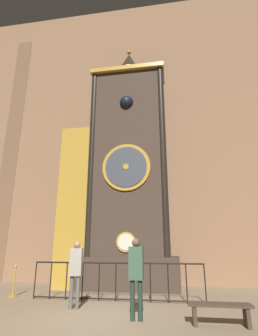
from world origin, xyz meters
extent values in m
plane|color=#847056|center=(0.00, 0.00, 0.00)|extent=(28.00, 28.00, 0.00)
cube|color=#936B4C|center=(0.00, 5.94, 7.67)|extent=(24.00, 0.30, 15.35)
cube|color=brown|center=(-6.60, 5.84, 6.91)|extent=(0.90, 0.12, 13.81)
cube|color=#423328|center=(0.16, 4.53, 0.61)|extent=(3.99, 1.61, 1.22)
cube|color=#423328|center=(0.16, 4.53, 5.44)|extent=(3.19, 1.40, 8.44)
cube|color=gold|center=(0.16, 4.43, 9.56)|extent=(3.45, 1.54, 0.20)
cylinder|color=gold|center=(0.16, 3.80, 1.77)|extent=(0.75, 0.05, 0.75)
cylinder|color=silver|center=(0.16, 3.77, 1.77)|extent=(0.62, 0.03, 0.62)
cylinder|color=gold|center=(0.16, 3.80, 4.77)|extent=(2.02, 0.07, 2.02)
cylinder|color=#3D424C|center=(0.16, 3.76, 4.77)|extent=(1.73, 0.04, 1.73)
cylinder|color=gold|center=(0.16, 3.74, 4.77)|extent=(0.24, 0.03, 0.24)
cube|color=black|center=(0.16, 4.32, 7.81)|extent=(0.79, 0.42, 0.79)
sphere|color=black|center=(0.16, 3.88, 7.81)|extent=(0.63, 0.63, 0.63)
cylinder|color=black|center=(-1.38, 3.92, 5.44)|extent=(0.28, 0.28, 8.44)
cylinder|color=black|center=(1.70, 3.92, 5.44)|extent=(0.28, 0.28, 8.44)
cylinder|color=gold|center=(0.16, 4.53, 9.81)|extent=(1.07, 1.07, 0.30)
cone|color=black|center=(0.16, 4.53, 10.47)|extent=(1.02, 1.02, 1.01)
sphere|color=gold|center=(0.16, 4.53, 11.10)|extent=(0.20, 0.20, 0.20)
cube|color=brown|center=(-2.15, 4.58, 3.40)|extent=(1.32, 1.19, 6.79)
cube|color=gold|center=(-2.15, 3.97, 3.40)|extent=(1.39, 0.06, 6.79)
cylinder|color=black|center=(-2.60, 2.25, 0.56)|extent=(0.04, 0.04, 1.13)
cylinder|color=black|center=(-2.06, 2.25, 0.56)|extent=(0.04, 0.04, 1.13)
cylinder|color=black|center=(-1.51, 2.25, 0.56)|extent=(0.04, 0.04, 1.13)
cylinder|color=black|center=(-0.97, 2.25, 0.56)|extent=(0.04, 0.04, 1.13)
cylinder|color=black|center=(-0.43, 2.25, 0.56)|extent=(0.04, 0.04, 1.13)
cylinder|color=black|center=(0.11, 2.25, 0.56)|extent=(0.04, 0.04, 1.13)
cylinder|color=black|center=(0.66, 2.25, 0.56)|extent=(0.04, 0.04, 1.13)
cylinder|color=black|center=(1.20, 2.25, 0.56)|extent=(0.04, 0.04, 1.13)
cylinder|color=black|center=(1.74, 2.25, 0.56)|extent=(0.04, 0.04, 1.13)
cylinder|color=black|center=(2.29, 2.25, 0.56)|extent=(0.04, 0.04, 1.13)
cylinder|color=black|center=(2.83, 2.25, 0.56)|extent=(0.04, 0.04, 1.13)
cylinder|color=black|center=(0.11, 2.25, 1.11)|extent=(5.43, 0.05, 0.05)
cylinder|color=black|center=(0.11, 2.25, 0.06)|extent=(5.43, 0.04, 0.04)
cylinder|color=#58554F|center=(-0.87, 1.05, 0.42)|extent=(0.11, 0.11, 0.84)
cylinder|color=#58554F|center=(-0.69, 1.05, 0.42)|extent=(0.11, 0.11, 0.84)
cube|color=gray|center=(-0.78, 1.05, 1.20)|extent=(0.36, 0.26, 0.73)
sphere|color=#8C664C|center=(-0.78, 1.05, 1.65)|extent=(0.19, 0.19, 0.19)
cylinder|color=#213427|center=(0.96, 0.18, 0.43)|extent=(0.11, 0.11, 0.86)
cylinder|color=#213427|center=(1.14, 0.18, 0.43)|extent=(0.11, 0.11, 0.86)
cube|color=#385642|center=(1.05, 0.18, 1.24)|extent=(0.34, 0.22, 0.75)
sphere|color=brown|center=(1.05, 0.18, 1.71)|extent=(0.20, 0.20, 0.20)
cylinder|color=#B28E33|center=(-3.45, 2.41, 0.02)|extent=(0.28, 0.28, 0.04)
cylinder|color=#B28E33|center=(-3.45, 2.41, 0.46)|extent=(0.06, 0.06, 0.92)
sphere|color=#B28E33|center=(-3.45, 2.41, 0.96)|extent=(0.09, 0.09, 0.09)
cube|color=#423328|center=(2.87, 0.07, 0.41)|extent=(1.34, 0.40, 0.05)
cube|color=#423328|center=(2.34, 0.07, 0.20)|extent=(0.08, 0.36, 0.39)
cube|color=#423328|center=(3.41, 0.07, 0.20)|extent=(0.08, 0.36, 0.39)
camera|label=1|loc=(1.96, -6.43, 1.64)|focal=28.00mm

